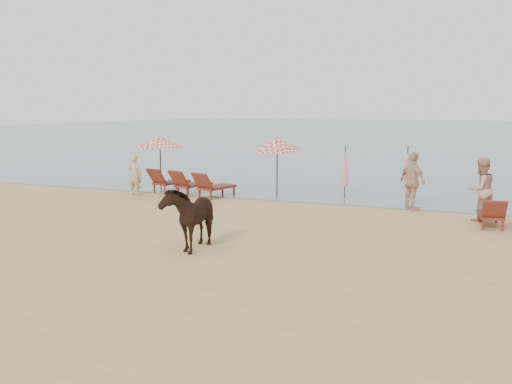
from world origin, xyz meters
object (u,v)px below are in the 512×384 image
(umbrella_open_left_b, at_px, (277,144))
(umbrella_closed_left, at_px, (345,166))
(beachgoer_right_a, at_px, (481,189))
(lounger_cluster_left, at_px, (189,183))
(umbrella_closed_right, at_px, (407,170))
(beachgoer_left, at_px, (135,175))
(cow, at_px, (190,216))
(beachgoer_right_b, at_px, (413,181))
(umbrella_open_left_a, at_px, (160,142))

(umbrella_open_left_b, xyz_separation_m, umbrella_closed_left, (2.49, 0.65, -0.82))
(beachgoer_right_a, bearing_deg, lounger_cluster_left, -47.77)
(umbrella_closed_right, relative_size, beachgoer_left, 1.35)
(lounger_cluster_left, xyz_separation_m, umbrella_closed_left, (5.85, 1.51, 0.74))
(lounger_cluster_left, relative_size, umbrella_open_left_b, 1.48)
(lounger_cluster_left, relative_size, cow, 1.87)
(umbrella_closed_left, bearing_deg, cow, -100.41)
(umbrella_open_left_b, bearing_deg, umbrella_closed_left, 34.03)
(lounger_cluster_left, xyz_separation_m, beachgoer_right_b, (8.53, -0.11, 0.50))
(beachgoer_left, height_order, beachgoer_right_b, beachgoer_right_b)
(cow, distance_m, beachgoer_right_b, 8.54)
(umbrella_closed_left, height_order, umbrella_closed_right, umbrella_closed_right)
(umbrella_open_left_a, relative_size, umbrella_closed_right, 1.07)
(umbrella_open_left_b, height_order, beachgoer_left, umbrella_open_left_b)
(umbrella_closed_right, xyz_separation_m, cow, (-4.07, -7.85, -0.52))
(lounger_cluster_left, xyz_separation_m, cow, (4.20, -7.47, 0.31))
(cow, bearing_deg, beachgoer_right_b, 53.21)
(umbrella_open_left_a, relative_size, umbrella_closed_left, 1.15)
(umbrella_open_left_a, bearing_deg, lounger_cluster_left, 13.85)
(umbrella_closed_right, relative_size, beachgoer_right_a, 1.11)
(umbrella_open_left_b, bearing_deg, cow, -64.83)
(beachgoer_right_a, xyz_separation_m, beachgoer_right_b, (-2.13, 0.96, 0.02))
(umbrella_open_left_b, height_order, umbrella_closed_right, umbrella_open_left_b)
(umbrella_open_left_a, xyz_separation_m, umbrella_open_left_b, (4.74, 0.71, -0.01))
(cow, distance_m, beachgoer_left, 9.14)
(lounger_cluster_left, bearing_deg, umbrella_open_left_a, -172.35)
(umbrella_closed_right, xyz_separation_m, beachgoer_left, (-10.27, -1.13, -0.52))
(umbrella_closed_left, bearing_deg, beachgoer_right_a, -28.25)
(umbrella_closed_left, xyz_separation_m, umbrella_closed_right, (2.42, -1.13, 0.09))
(lounger_cluster_left, distance_m, beachgoer_right_a, 10.72)
(umbrella_closed_right, relative_size, beachgoer_right_b, 1.09)
(umbrella_closed_left, relative_size, beachgoer_left, 1.25)
(umbrella_open_left_b, xyz_separation_m, cow, (0.84, -8.33, -1.25))
(lounger_cluster_left, distance_m, cow, 8.57)
(cow, xyz_separation_m, beachgoer_left, (-6.20, 6.72, 0.00))
(beachgoer_right_a, bearing_deg, beachgoer_right_b, -66.30)
(umbrella_closed_right, bearing_deg, lounger_cluster_left, -177.35)
(umbrella_closed_right, height_order, beachgoer_right_b, umbrella_closed_right)
(cow, relative_size, beachgoer_left, 1.18)
(umbrella_open_left_a, xyz_separation_m, beachgoer_right_b, (9.91, -0.26, -1.07))
(lounger_cluster_left, height_order, umbrella_open_left_a, umbrella_open_left_a)
(umbrella_open_left_a, bearing_deg, beachgoer_right_a, 14.28)
(lounger_cluster_left, xyz_separation_m, beachgoer_left, (-2.00, -0.75, 0.31))
(umbrella_open_left_b, height_order, beachgoer_right_a, umbrella_open_left_b)
(beachgoer_right_b, bearing_deg, umbrella_closed_right, -20.09)
(beachgoer_left, distance_m, beachgoer_right_a, 12.66)
(umbrella_closed_left, xyz_separation_m, beachgoer_right_a, (4.81, -2.59, -0.26))
(umbrella_open_left_a, height_order, beachgoer_left, umbrella_open_left_a)
(umbrella_closed_left, height_order, beachgoer_left, umbrella_closed_left)
(umbrella_open_left_a, xyz_separation_m, cow, (5.58, -7.62, -1.26))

